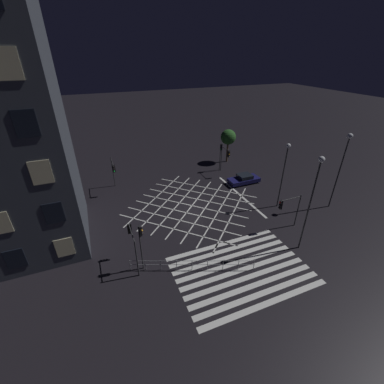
% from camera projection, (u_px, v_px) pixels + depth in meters
% --- Properties ---
extents(ground_plane, '(200.00, 200.00, 0.00)m').
position_uv_depth(ground_plane, '(192.00, 206.00, 31.21)').
color(ground_plane, black).
extents(road_markings, '(17.01, 23.63, 0.01)m').
position_uv_depth(road_markings, '(221.00, 240.00, 25.60)').
color(road_markings, silver).
rests_on(road_markings, ground_plane).
extents(traffic_light_ne_cross, '(0.36, 2.82, 4.12)m').
position_uv_depth(traffic_light_ne_cross, '(225.00, 155.00, 37.86)').
color(traffic_light_ne_cross, '#2D2D30').
rests_on(traffic_light_ne_cross, ground_plane).
extents(traffic_light_sw_main, '(0.39, 0.36, 4.50)m').
position_uv_depth(traffic_light_sw_main, '(141.00, 239.00, 20.76)').
color(traffic_light_sw_main, '#2D2D30').
rests_on(traffic_light_sw_main, ground_plane).
extents(traffic_light_ne_main, '(0.39, 0.36, 4.34)m').
position_uv_depth(traffic_light_ne_main, '(221.00, 152.00, 38.76)').
color(traffic_light_ne_main, '#2D2D30').
rests_on(traffic_light_ne_main, ground_plane).
extents(traffic_light_se_main, '(2.71, 0.36, 3.76)m').
position_uv_depth(traffic_light_se_main, '(288.00, 206.00, 25.91)').
color(traffic_light_se_main, '#2D2D30').
rests_on(traffic_light_se_main, ground_plane).
extents(traffic_light_sw_cross, '(0.36, 2.81, 3.70)m').
position_uv_depth(traffic_light_sw_cross, '(132.00, 239.00, 21.45)').
color(traffic_light_sw_cross, '#2D2D30').
rests_on(traffic_light_sw_cross, ground_plane).
extents(traffic_light_nw_cross, '(0.36, 2.87, 4.25)m').
position_uv_depth(traffic_light_nw_cross, '(113.00, 169.00, 33.04)').
color(traffic_light_nw_cross, '#2D2D30').
rests_on(traffic_light_nw_cross, ground_plane).
extents(street_lamp_east, '(0.58, 0.58, 8.99)m').
position_uv_depth(street_lamp_east, '(344.00, 154.00, 27.83)').
color(street_lamp_east, '#2D2D30').
rests_on(street_lamp_east, ground_plane).
extents(street_lamp_west, '(0.50, 0.50, 7.86)m').
position_uv_depth(street_lamp_west, '(285.00, 164.00, 28.46)').
color(street_lamp_west, '#2D2D30').
rests_on(street_lamp_west, ground_plane).
extents(street_lamp_far, '(0.51, 0.51, 9.30)m').
position_uv_depth(street_lamp_far, '(314.00, 188.00, 21.48)').
color(street_lamp_far, '#2D2D30').
rests_on(street_lamp_far, ground_plane).
extents(street_tree_near, '(2.45, 2.45, 5.46)m').
position_uv_depth(street_tree_near, '(228.00, 137.00, 41.49)').
color(street_tree_near, brown).
rests_on(street_tree_near, ground_plane).
extents(waiting_car, '(4.49, 1.89, 1.30)m').
position_uv_depth(waiting_car, '(244.00, 179.00, 36.20)').
color(waiting_car, '#191951').
rests_on(waiting_car, ground_plane).
extents(pedestrian_railing, '(9.85, 4.05, 1.05)m').
position_uv_depth(pedestrian_railing, '(192.00, 264.00, 21.81)').
color(pedestrian_railing, gray).
rests_on(pedestrian_railing, ground_plane).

